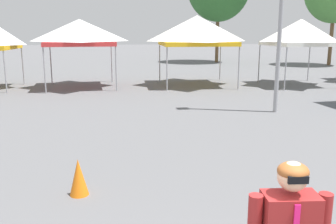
{
  "coord_description": "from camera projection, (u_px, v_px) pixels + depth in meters",
  "views": [
    {
      "loc": [
        -0.59,
        -1.58,
        2.74
      ],
      "look_at": [
        0.36,
        4.89,
        1.3
      ],
      "focal_mm": 40.14,
      "sensor_mm": 36.0,
      "label": 1
    }
  ],
  "objects": [
    {
      "name": "canopy_tent_far_left",
      "position": [
        80.0,
        32.0,
        17.74
      ],
      "size": [
        3.45,
        3.45,
        3.23
      ],
      "color": "#9E9EA3",
      "rests_on": "ground"
    },
    {
      "name": "traffic_cone_lot_center",
      "position": [
        79.0,
        177.0,
        6.3
      ],
      "size": [
        0.32,
        0.32,
        0.63
      ],
      "primitive_type": "cone",
      "color": "orange",
      "rests_on": "ground"
    },
    {
      "name": "canopy_tent_far_right",
      "position": [
        197.0,
        30.0,
        18.45
      ],
      "size": [
        3.61,
        3.61,
        3.42
      ],
      "color": "#9E9EA3",
      "rests_on": "ground"
    },
    {
      "name": "canopy_tent_left_of_center",
      "position": [
        301.0,
        32.0,
        18.39
      ],
      "size": [
        3.15,
        3.15,
        3.25
      ],
      "color": "#9E9EA3",
      "rests_on": "ground"
    }
  ]
}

